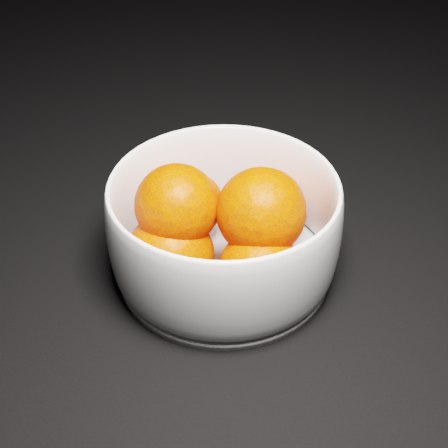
{
  "coord_description": "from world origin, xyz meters",
  "views": [
    {
      "loc": [
        -0.25,
        -0.33,
        0.39
      ],
      "look_at": [
        -0.25,
        0.09,
        0.05
      ],
      "focal_mm": 50.0,
      "sensor_mm": 36.0,
      "label": 1
    }
  ],
  "objects": [
    {
      "name": "bowl",
      "position": [
        -0.25,
        0.09,
        0.05
      ],
      "size": [
        0.2,
        0.2,
        0.1
      ],
      "rotation": [
        0.0,
        0.0,
        0.26
      ],
      "color": "white",
      "rests_on": "ground"
    },
    {
      "name": "orange_pile",
      "position": [
        -0.25,
        0.08,
        0.06
      ],
      "size": [
        0.16,
        0.16,
        0.11
      ],
      "color": "#E93800",
      "rests_on": "bowl"
    }
  ]
}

